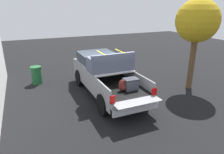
# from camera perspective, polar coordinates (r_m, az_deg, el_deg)

# --- Properties ---
(ground_plane) EXTENTS (40.00, 40.00, 0.00)m
(ground_plane) POSITION_cam_1_polar(r_m,az_deg,el_deg) (10.16, -1.38, -4.83)
(ground_plane) COLOR black
(pickup_truck) EXTENTS (6.05, 2.06, 2.23)m
(pickup_truck) POSITION_cam_1_polar(r_m,az_deg,el_deg) (10.13, -2.22, 0.95)
(pickup_truck) COLOR gray
(pickup_truck) RESTS_ON ground_plane
(tree_background) EXTENTS (2.08, 2.08, 4.51)m
(tree_background) POSITION_cam_1_polar(r_m,az_deg,el_deg) (10.96, 22.69, 14.02)
(tree_background) COLOR brown
(tree_background) RESTS_ON ground_plane
(trash_can) EXTENTS (0.60, 0.60, 0.98)m
(trash_can) POSITION_cam_1_polar(r_m,az_deg,el_deg) (12.14, -20.32, 0.53)
(trash_can) COLOR #1E592D
(trash_can) RESTS_ON ground_plane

